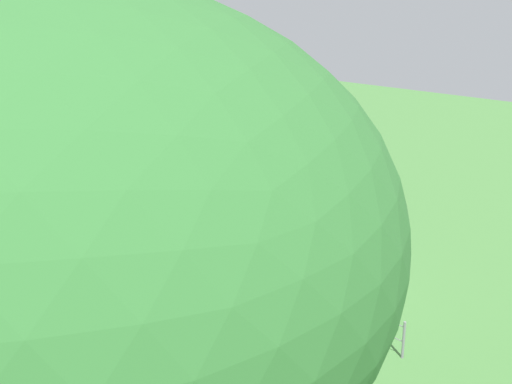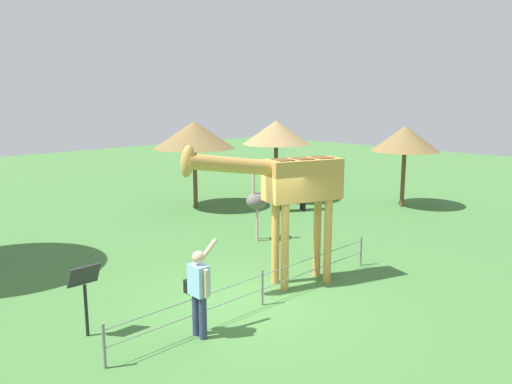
% 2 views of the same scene
% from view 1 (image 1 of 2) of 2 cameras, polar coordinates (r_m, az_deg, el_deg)
% --- Properties ---
extents(ground_plane, '(60.00, 60.00, 0.00)m').
position_cam_1_polar(ground_plane, '(14.22, 0.60, -9.63)').
color(ground_plane, '#427538').
extents(giraffe, '(3.61, 1.65, 3.27)m').
position_cam_1_polar(giraffe, '(14.13, -3.44, -0.03)').
color(giraffe, '#C69347').
rests_on(giraffe, ground_plane).
extents(visitor, '(0.67, 0.58, 1.68)m').
position_cam_1_polar(visitor, '(13.03, 7.36, -8.02)').
color(visitor, navy).
rests_on(visitor, ground_plane).
extents(ostrich, '(0.70, 0.56, 2.25)m').
position_cam_1_polar(ostrich, '(14.51, -17.93, -4.85)').
color(ostrich, '#CC9E93').
rests_on(ostrich, ground_plane).
extents(tree_east, '(4.26, 4.26, 6.64)m').
position_cam_1_polar(tree_east, '(3.96, -18.66, -3.79)').
color(tree_east, brown).
rests_on(tree_east, ground_plane).
extents(tree_west, '(3.27, 3.27, 6.27)m').
position_cam_1_polar(tree_west, '(23.78, -10.84, 13.63)').
color(tree_west, brown).
rests_on(tree_west, ground_plane).
extents(info_sign, '(0.56, 0.21, 1.32)m').
position_cam_1_polar(info_sign, '(11.25, 8.45, -12.17)').
color(info_sign, black).
rests_on(info_sign, ground_plane).
extents(wire_fence, '(7.05, 0.05, 0.75)m').
position_cam_1_polar(wire_fence, '(14.17, 1.20, -7.91)').
color(wire_fence, slate).
rests_on(wire_fence, ground_plane).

